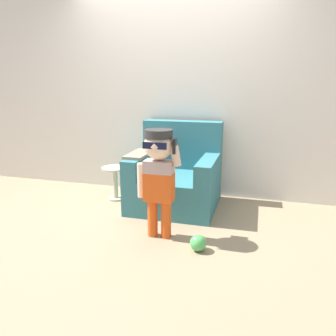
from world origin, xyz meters
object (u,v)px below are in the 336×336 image
person_child (159,167)px  toy_ball (198,243)px  side_table (115,180)px  armchair (176,177)px

person_child → toy_ball: size_ratio=7.07×
person_child → side_table: size_ratio=2.47×
side_table → toy_ball: size_ratio=2.86×
side_table → toy_ball: 1.58m
armchair → side_table: 0.77m
person_child → side_table: (-0.82, 0.83, -0.42)m
person_child → side_table: 1.24m
armchair → person_child: size_ratio=0.96×
armchair → side_table: (-0.76, -0.02, -0.09)m
toy_ball → side_table: bearing=140.6°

